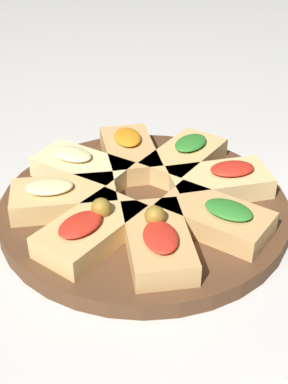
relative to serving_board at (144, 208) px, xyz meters
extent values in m
plane|color=beige|center=(0.00, 0.00, -0.01)|extent=(3.00, 3.00, 0.00)
cylinder|color=#51331E|center=(0.00, 0.00, 0.00)|extent=(0.43, 0.43, 0.02)
cube|color=tan|center=(0.12, 0.00, 0.03)|extent=(0.15, 0.08, 0.03)
ellipsoid|color=#2D7A28|center=(0.14, 0.00, 0.05)|extent=(0.07, 0.04, 0.01)
cube|color=#DBB775|center=(0.08, 0.09, 0.03)|extent=(0.16, 0.16, 0.03)
ellipsoid|color=red|center=(0.09, 0.10, 0.05)|extent=(0.08, 0.08, 0.01)
cube|color=tan|center=(0.00, 0.12, 0.03)|extent=(0.08, 0.15, 0.03)
ellipsoid|color=#2D7A28|center=(0.00, 0.14, 0.05)|extent=(0.04, 0.07, 0.01)
cube|color=tan|center=(-0.08, 0.08, 0.03)|extent=(0.16, 0.16, 0.03)
ellipsoid|color=orange|center=(-0.10, 0.09, 0.05)|extent=(0.08, 0.08, 0.01)
cube|color=#E5C689|center=(-0.12, 0.00, 0.03)|extent=(0.15, 0.08, 0.03)
ellipsoid|color=beige|center=(-0.14, 0.00, 0.05)|extent=(0.07, 0.05, 0.01)
cube|color=tan|center=(-0.09, -0.08, 0.03)|extent=(0.16, 0.16, 0.03)
ellipsoid|color=beige|center=(-0.10, -0.09, 0.05)|extent=(0.08, 0.08, 0.01)
cube|color=tan|center=(-0.01, -0.12, 0.03)|extent=(0.09, 0.15, 0.03)
ellipsoid|color=red|center=(-0.01, -0.14, 0.05)|extent=(0.05, 0.07, 0.01)
sphere|color=olive|center=(-0.01, -0.09, 0.05)|extent=(0.03, 0.03, 0.03)
cube|color=tan|center=(0.08, -0.09, 0.03)|extent=(0.16, 0.16, 0.03)
ellipsoid|color=red|center=(0.09, -0.10, 0.05)|extent=(0.08, 0.08, 0.01)
sphere|color=olive|center=(0.06, -0.07, 0.05)|extent=(0.03, 0.03, 0.03)
camera|label=1|loc=(0.36, -0.54, 0.46)|focal=50.00mm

